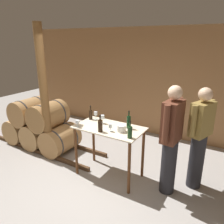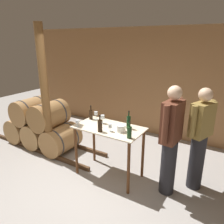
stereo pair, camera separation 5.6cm
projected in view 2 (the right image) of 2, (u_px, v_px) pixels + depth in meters
name	position (u px, v px, depth m)	size (l,w,h in m)	color
ground_plane	(81.00, 195.00, 3.53)	(14.00, 14.00, 0.00)	#9E9993
back_wall	(154.00, 83.00, 5.49)	(8.40, 0.05, 2.70)	#996B42
barrel_rack	(41.00, 126.00, 5.08)	(3.25, 0.77, 1.11)	#4C331E
tasting_table	(109.00, 137.00, 3.83)	(1.20, 0.67, 0.95)	beige
wooden_post	(45.00, 95.00, 4.29)	(0.16, 0.16, 2.70)	brown
wine_bottle_far_left	(91.00, 114.00, 4.12)	(0.07, 0.07, 0.27)	black
wine_bottle_left	(100.00, 126.00, 3.56)	(0.08, 0.08, 0.28)	black
wine_bottle_center	(129.00, 122.00, 3.69)	(0.07, 0.07, 0.31)	black
wine_bottle_right	(129.00, 132.00, 3.33)	(0.07, 0.07, 0.28)	#193819
wine_glass_near_left	(77.00, 122.00, 3.75)	(0.07, 0.07, 0.13)	silver
wine_glass_near_center	(96.00, 114.00, 4.10)	(0.07, 0.07, 0.16)	silver
wine_glass_near_right	(103.00, 117.00, 3.91)	(0.07, 0.07, 0.16)	silver
wine_glass_far_side	(110.00, 126.00, 3.58)	(0.06, 0.06, 0.13)	silver
ice_bucket	(121.00, 128.00, 3.57)	(0.14, 0.14, 0.11)	white
person_host	(171.00, 139.00, 3.33)	(0.25, 0.59, 1.78)	#232328
person_visitor_with_scarf	(200.00, 138.00, 3.46)	(0.34, 0.56, 1.72)	#232328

